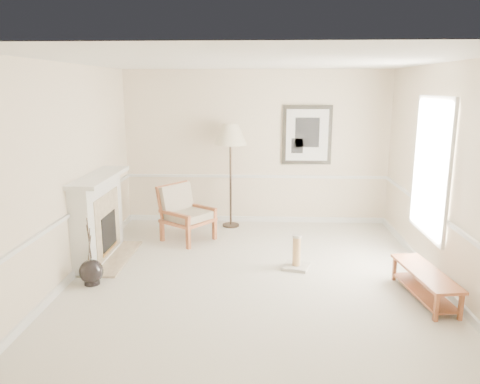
# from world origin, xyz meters

# --- Properties ---
(ground) EXTENTS (5.50, 5.50, 0.00)m
(ground) POSITION_xyz_m (0.00, 0.00, 0.00)
(ground) COLOR silver
(ground) RESTS_ON ground
(room) EXTENTS (5.04, 5.54, 2.92)m
(room) POSITION_xyz_m (0.14, 0.08, 1.87)
(room) COLOR beige
(room) RESTS_ON ground
(fireplace) EXTENTS (0.64, 1.64, 1.31)m
(fireplace) POSITION_xyz_m (-2.34, 0.60, 0.64)
(fireplace) COLOR white
(fireplace) RESTS_ON ground
(floor_vase) EXTENTS (0.32, 0.32, 0.93)m
(floor_vase) POSITION_xyz_m (-2.15, -0.35, 0.17)
(floor_vase) COLOR black
(floor_vase) RESTS_ON ground
(armchair) EXTENTS (1.04, 1.03, 0.96)m
(armchair) POSITION_xyz_m (-1.23, 1.60, 0.51)
(armchair) COLOR #9C5232
(armchair) RESTS_ON ground
(floor_lamp) EXTENTS (0.69, 0.69, 1.93)m
(floor_lamp) POSITION_xyz_m (-0.47, 2.40, 1.69)
(floor_lamp) COLOR black
(floor_lamp) RESTS_ON ground
(bench) EXTENTS (0.54, 1.30, 0.36)m
(bench) POSITION_xyz_m (2.15, -0.58, 0.24)
(bench) COLOR #9C5232
(bench) RESTS_ON ground
(scratching_post) EXTENTS (0.44, 0.44, 0.51)m
(scratching_post) POSITION_xyz_m (0.63, 0.35, 0.16)
(scratching_post) COLOR beige
(scratching_post) RESTS_ON ground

